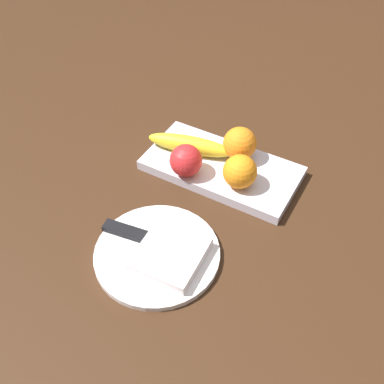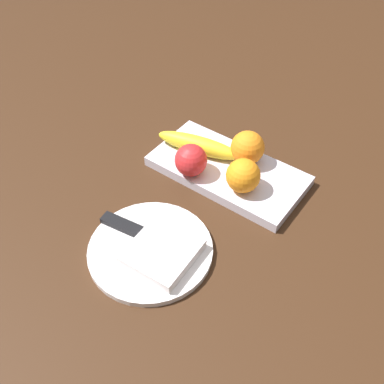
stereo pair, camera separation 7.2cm
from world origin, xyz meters
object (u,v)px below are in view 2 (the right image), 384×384
object	(u,v)px
banana	(199,145)
orange_near_apple	(243,176)
orange_near_banana	(247,148)
dinner_plate	(150,250)
folded_napkin	(162,252)
fruit_tray	(228,171)
knife	(130,229)
apple	(191,160)

from	to	relation	value
banana	orange_near_apple	xyz separation A→B (m)	(0.14, -0.04, 0.01)
orange_near_banana	dinner_plate	distance (m)	0.30
folded_napkin	banana	bearing A→B (deg)	112.48
fruit_tray	folded_napkin	distance (m)	0.26
orange_near_banana	knife	bearing A→B (deg)	-105.09
fruit_tray	banana	bearing A→B (deg)	178.65
orange_near_banana	knife	distance (m)	0.30
apple	knife	size ratio (longest dim) A/B	0.37
fruit_tray	dinner_plate	size ratio (longest dim) A/B	1.43
folded_napkin	apple	bearing A→B (deg)	112.61
orange_near_apple	dinner_plate	world-z (taller)	orange_near_apple
fruit_tray	dinner_plate	distance (m)	0.26
orange_near_banana	apple	bearing A→B (deg)	-126.38
banana	apple	bearing A→B (deg)	-80.82
folded_napkin	knife	bearing A→B (deg)	173.30
fruit_tray	banana	size ratio (longest dim) A/B	1.71
folded_napkin	knife	xyz separation A→B (m)	(-0.09, 0.01, -0.01)
folded_napkin	dinner_plate	bearing A→B (deg)	180.00
banana	knife	distance (m)	0.25
banana	knife	size ratio (longest dim) A/B	1.05
orange_near_banana	banana	bearing A→B (deg)	-158.57
banana	knife	bearing A→B (deg)	-98.03
orange_near_apple	folded_napkin	bearing A→B (deg)	-97.34
banana	dinner_plate	size ratio (longest dim) A/B	0.83
fruit_tray	banana	world-z (taller)	banana
knife	orange_near_banana	bearing A→B (deg)	66.72
fruit_tray	dinner_plate	bearing A→B (deg)	-90.00
banana	folded_napkin	world-z (taller)	banana
apple	banana	distance (m)	0.07
orange_near_banana	folded_napkin	size ratio (longest dim) A/B	0.61
folded_napkin	fruit_tray	bearing A→B (deg)	96.36
fruit_tray	knife	bearing A→B (deg)	-103.07
banana	orange_near_banana	xyz separation A→B (m)	(0.10, 0.04, 0.02)
orange_near_apple	dinner_plate	size ratio (longest dim) A/B	0.30
dinner_plate	knife	xyz separation A→B (m)	(-0.06, 0.01, 0.01)
apple	knife	bearing A→B (deg)	-91.15
fruit_tray	folded_napkin	bearing A→B (deg)	-83.64
knife	fruit_tray	bearing A→B (deg)	68.74
dinner_plate	knife	world-z (taller)	knife
fruit_tray	orange_near_banana	xyz separation A→B (m)	(0.02, 0.04, 0.05)
orange_near_banana	orange_near_apple	bearing A→B (deg)	-64.24
banana	folded_napkin	bearing A→B (deg)	-80.41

